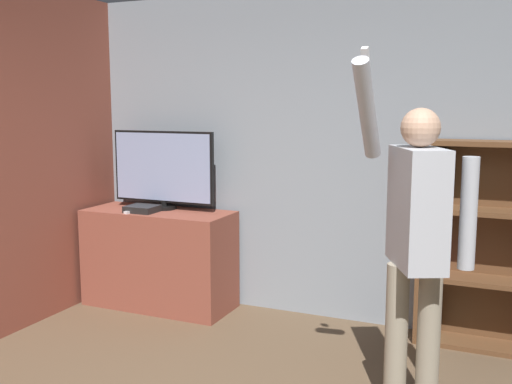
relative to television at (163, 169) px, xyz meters
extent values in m
cube|color=gray|center=(1.38, 0.25, 0.14)|extent=(6.15, 0.06, 2.70)
cube|color=brown|center=(0.00, -0.10, -0.78)|extent=(1.31, 0.54, 0.86)
cylinder|color=black|center=(0.00, 0.00, -0.34)|extent=(0.22, 0.22, 0.03)
cylinder|color=black|center=(0.00, 0.00, -0.30)|extent=(0.06, 0.06, 0.05)
cube|color=black|center=(0.00, 0.00, 0.02)|extent=(0.98, 0.04, 0.63)
cube|color=#8C9EC6|center=(0.00, -0.02, 0.02)|extent=(0.95, 0.01, 0.59)
cube|color=black|center=(-0.09, -0.20, -0.33)|extent=(0.26, 0.22, 0.06)
cube|color=white|center=(-0.15, -0.28, -0.35)|extent=(0.06, 0.14, 0.02)
cube|color=brown|center=(2.22, 0.06, -0.45)|extent=(0.04, 0.28, 1.52)
cube|color=brown|center=(2.64, 0.20, -0.45)|extent=(0.88, 0.01, 1.52)
cube|color=brown|center=(2.64, 0.06, -1.20)|extent=(0.81, 0.28, 0.04)
cube|color=brown|center=(2.64, 0.06, -0.71)|extent=(0.81, 0.28, 0.04)
cube|color=brown|center=(2.64, 0.06, -0.20)|extent=(0.81, 0.28, 0.04)
cube|color=brown|center=(2.64, 0.06, 0.29)|extent=(0.81, 0.28, 0.04)
cube|color=gold|center=(2.26, 0.05, -1.06)|extent=(0.04, 0.26, 0.26)
cube|color=#99663D|center=(2.30, 0.04, -1.06)|extent=(0.03, 0.23, 0.28)
cube|color=#99663D|center=(2.33, 0.05, -1.00)|extent=(0.02, 0.25, 0.40)
cube|color=#5B8E99|center=(2.37, 0.02, -1.05)|extent=(0.03, 0.20, 0.29)
cube|color=#338447|center=(2.25, 0.03, -0.55)|extent=(0.03, 0.22, 0.28)
cube|color=#232328|center=(2.30, 0.04, -0.49)|extent=(0.04, 0.24, 0.38)
cube|color=#7A3889|center=(2.36, 0.03, -0.55)|extent=(0.03, 0.22, 0.27)
cube|color=orange|center=(2.26, 0.04, 0.02)|extent=(0.04, 0.24, 0.40)
cube|color=#232328|center=(2.31, 0.04, -0.04)|extent=(0.03, 0.23, 0.28)
cube|color=#232328|center=(2.35, 0.05, 0.03)|extent=(0.03, 0.25, 0.43)
cube|color=#5B8E99|center=(2.39, 0.03, 0.00)|extent=(0.03, 0.23, 0.36)
cylinder|color=gray|center=(2.26, -1.12, -0.77)|extent=(0.13, 0.13, 0.88)
cylinder|color=gray|center=(2.44, -1.12, -0.77)|extent=(0.13, 0.13, 0.88)
cube|color=#B7BCC6|center=(2.35, -1.12, 0.00)|extent=(0.41, 0.53, 0.66)
sphere|color=tan|center=(2.35, -1.12, 0.44)|extent=(0.22, 0.22, 0.22)
cylinder|color=#B7BCC6|center=(2.62, -1.12, -0.01)|extent=(0.09, 0.09, 0.61)
cylinder|color=#B7BCC6|center=(2.09, -1.24, 0.54)|extent=(0.09, 0.42, 0.55)
cube|color=white|center=(2.09, -1.30, 0.79)|extent=(0.04, 0.09, 0.14)
camera|label=1|loc=(2.84, -4.46, 0.57)|focal=42.00mm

